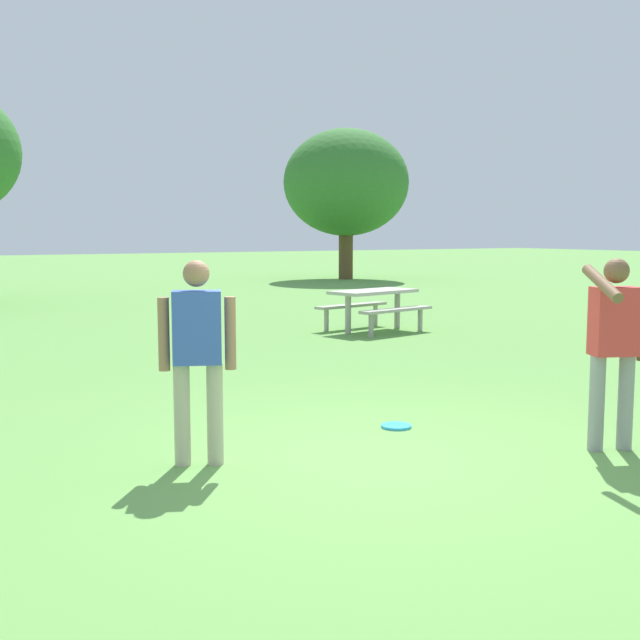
{
  "coord_description": "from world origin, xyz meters",
  "views": [
    {
      "loc": [
        -3.56,
        -5.27,
        1.87
      ],
      "look_at": [
        0.35,
        1.43,
        1.0
      ],
      "focal_mm": 44.84,
      "sensor_mm": 36.0,
      "label": 1
    }
  ],
  "objects_px": {
    "person_thrower": "(615,339)",
    "frisbee": "(396,426)",
    "picnic_table_near": "(373,301)",
    "person_catcher": "(197,348)",
    "tree_far_right": "(346,183)"
  },
  "relations": [
    {
      "from": "person_thrower",
      "to": "frisbee",
      "type": "distance_m",
      "value": 2.15
    },
    {
      "from": "person_thrower",
      "to": "picnic_table_near",
      "type": "xyz_separation_m",
      "value": [
        2.85,
        7.83,
        -0.4
      ]
    },
    {
      "from": "tree_far_right",
      "to": "picnic_table_near",
      "type": "bearing_deg",
      "value": -120.28
    },
    {
      "from": "person_thrower",
      "to": "frisbee",
      "type": "height_order",
      "value": "person_thrower"
    },
    {
      "from": "person_catcher",
      "to": "frisbee",
      "type": "distance_m",
      "value": 2.29
    },
    {
      "from": "picnic_table_near",
      "to": "tree_far_right",
      "type": "height_order",
      "value": "tree_far_right"
    },
    {
      "from": "picnic_table_near",
      "to": "tree_far_right",
      "type": "relative_size",
      "value": 0.34
    },
    {
      "from": "person_catcher",
      "to": "frisbee",
      "type": "xyz_separation_m",
      "value": [
        2.08,
        0.19,
        -0.93
      ]
    },
    {
      "from": "tree_far_right",
      "to": "frisbee",
      "type": "bearing_deg",
      "value": -120.93
    },
    {
      "from": "person_thrower",
      "to": "frisbee",
      "type": "bearing_deg",
      "value": 125.26
    },
    {
      "from": "person_catcher",
      "to": "tree_far_right",
      "type": "xyz_separation_m",
      "value": [
        14.24,
        20.49,
        2.76
      ]
    },
    {
      "from": "person_thrower",
      "to": "picnic_table_near",
      "type": "distance_m",
      "value": 8.34
    },
    {
      "from": "person_catcher",
      "to": "frisbee",
      "type": "bearing_deg",
      "value": 5.27
    },
    {
      "from": "frisbee",
      "to": "picnic_table_near",
      "type": "bearing_deg",
      "value": 57.64
    },
    {
      "from": "person_thrower",
      "to": "person_catcher",
      "type": "height_order",
      "value": "same"
    }
  ]
}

